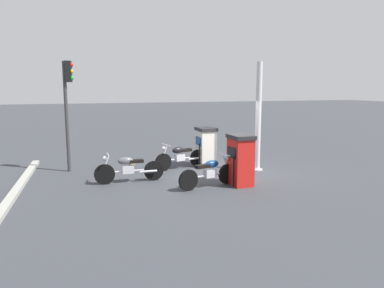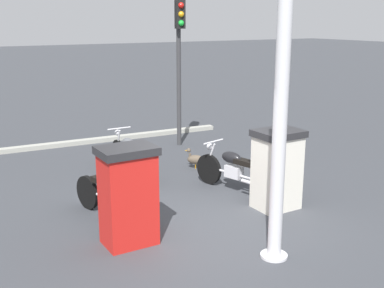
{
  "view_description": "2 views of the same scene",
  "coord_description": "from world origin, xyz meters",
  "px_view_note": "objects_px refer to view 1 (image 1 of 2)",
  "views": [
    {
      "loc": [
        5.03,
        11.18,
        2.96
      ],
      "look_at": [
        1.27,
        0.19,
        1.14
      ],
      "focal_mm": 33.78,
      "sensor_mm": 36.0,
      "label": 1
    },
    {
      "loc": [
        -6.36,
        4.14,
        3.39
      ],
      "look_at": [
        1.74,
        -0.6,
        0.97
      ],
      "focal_mm": 45.45,
      "sensor_mm": 36.0,
      "label": 2
    }
  ],
  "objects_px": {
    "wandering_duck": "(132,165)",
    "roadside_traffic_light": "(68,97)",
    "motorcycle_near_pump": "(180,157)",
    "fuel_pump_far": "(240,160)",
    "motorcycle_far_pump": "(209,172)",
    "motorcycle_extra": "(128,168)",
    "canopy_support_pole": "(258,119)",
    "fuel_pump_near": "(206,146)"
  },
  "relations": [
    {
      "from": "motorcycle_extra",
      "to": "motorcycle_far_pump",
      "type": "bearing_deg",
      "value": 149.47
    },
    {
      "from": "fuel_pump_near",
      "to": "motorcycle_extra",
      "type": "relative_size",
      "value": 0.67
    },
    {
      "from": "wandering_duck",
      "to": "roadside_traffic_light",
      "type": "height_order",
      "value": "roadside_traffic_light"
    },
    {
      "from": "fuel_pump_near",
      "to": "roadside_traffic_light",
      "type": "height_order",
      "value": "roadside_traffic_light"
    },
    {
      "from": "motorcycle_near_pump",
      "to": "canopy_support_pole",
      "type": "distance_m",
      "value": 3.13
    },
    {
      "from": "motorcycle_far_pump",
      "to": "motorcycle_extra",
      "type": "xyz_separation_m",
      "value": [
        2.21,
        -1.3,
        0.02
      ]
    },
    {
      "from": "motorcycle_far_pump",
      "to": "fuel_pump_far",
      "type": "bearing_deg",
      "value": 174.56
    },
    {
      "from": "motorcycle_near_pump",
      "to": "wandering_duck",
      "type": "distance_m",
      "value": 1.78
    },
    {
      "from": "fuel_pump_near",
      "to": "canopy_support_pole",
      "type": "relative_size",
      "value": 0.38
    },
    {
      "from": "roadside_traffic_light",
      "to": "wandering_duck",
      "type": "bearing_deg",
      "value": 160.45
    },
    {
      "from": "motorcycle_far_pump",
      "to": "motorcycle_extra",
      "type": "relative_size",
      "value": 0.92
    },
    {
      "from": "motorcycle_extra",
      "to": "canopy_support_pole",
      "type": "bearing_deg",
      "value": -176.91
    },
    {
      "from": "motorcycle_far_pump",
      "to": "roadside_traffic_light",
      "type": "relative_size",
      "value": 0.52
    },
    {
      "from": "canopy_support_pole",
      "to": "fuel_pump_far",
      "type": "bearing_deg",
      "value": 47.71
    },
    {
      "from": "motorcycle_near_pump",
      "to": "wandering_duck",
      "type": "xyz_separation_m",
      "value": [
        1.76,
        -0.12,
        -0.22
      ]
    },
    {
      "from": "roadside_traffic_light",
      "to": "canopy_support_pole",
      "type": "height_order",
      "value": "roadside_traffic_light"
    },
    {
      "from": "roadside_traffic_light",
      "to": "canopy_support_pole",
      "type": "xyz_separation_m",
      "value": [
        -6.39,
        1.96,
        -0.78
      ]
    },
    {
      "from": "fuel_pump_far",
      "to": "motorcycle_far_pump",
      "type": "height_order",
      "value": "fuel_pump_far"
    },
    {
      "from": "motorcycle_extra",
      "to": "roadside_traffic_light",
      "type": "xyz_separation_m",
      "value": [
        1.7,
        -2.21,
        2.16
      ]
    },
    {
      "from": "motorcycle_near_pump",
      "to": "fuel_pump_far",
      "type": "bearing_deg",
      "value": 111.37
    },
    {
      "from": "fuel_pump_near",
      "to": "motorcycle_near_pump",
      "type": "bearing_deg",
      "value": 8.87
    },
    {
      "from": "motorcycle_far_pump",
      "to": "fuel_pump_near",
      "type": "bearing_deg",
      "value": -109.11
    },
    {
      "from": "fuel_pump_near",
      "to": "motorcycle_far_pump",
      "type": "bearing_deg",
      "value": 70.89
    },
    {
      "from": "fuel_pump_far",
      "to": "motorcycle_far_pump",
      "type": "distance_m",
      "value": 1.04
    },
    {
      "from": "motorcycle_extra",
      "to": "fuel_pump_far",
      "type": "bearing_deg",
      "value": 156.35
    },
    {
      "from": "motorcycle_extra",
      "to": "roadside_traffic_light",
      "type": "relative_size",
      "value": 0.56
    },
    {
      "from": "motorcycle_extra",
      "to": "wandering_duck",
      "type": "relative_size",
      "value": 4.55
    },
    {
      "from": "fuel_pump_far",
      "to": "roadside_traffic_light",
      "type": "bearing_deg",
      "value": -36.42
    },
    {
      "from": "fuel_pump_far",
      "to": "canopy_support_pole",
      "type": "xyz_separation_m",
      "value": [
        -1.5,
        -1.65,
        1.06
      ]
    },
    {
      "from": "fuel_pump_far",
      "to": "wandering_duck",
      "type": "relative_size",
      "value": 3.24
    },
    {
      "from": "roadside_traffic_light",
      "to": "canopy_support_pole",
      "type": "distance_m",
      "value": 6.72
    },
    {
      "from": "fuel_pump_far",
      "to": "motorcycle_near_pump",
      "type": "bearing_deg",
      "value": -68.63
    },
    {
      "from": "motorcycle_near_pump",
      "to": "roadside_traffic_light",
      "type": "relative_size",
      "value": 0.53
    },
    {
      "from": "motorcycle_far_pump",
      "to": "canopy_support_pole",
      "type": "relative_size",
      "value": 0.52
    },
    {
      "from": "fuel_pump_near",
      "to": "motorcycle_near_pump",
      "type": "relative_size",
      "value": 0.71
    },
    {
      "from": "wandering_duck",
      "to": "fuel_pump_near",
      "type": "bearing_deg",
      "value": -179.09
    },
    {
      "from": "wandering_duck",
      "to": "fuel_pump_far",
      "type": "bearing_deg",
      "value": 134.58
    },
    {
      "from": "wandering_duck",
      "to": "roadside_traffic_light",
      "type": "xyz_separation_m",
      "value": [
        2.05,
        -0.73,
        2.4
      ]
    },
    {
      "from": "motorcycle_near_pump",
      "to": "motorcycle_far_pump",
      "type": "distance_m",
      "value": 2.66
    },
    {
      "from": "motorcycle_far_pump",
      "to": "roadside_traffic_light",
      "type": "bearing_deg",
      "value": -41.95
    },
    {
      "from": "fuel_pump_far",
      "to": "wandering_duck",
      "type": "distance_m",
      "value": 4.08
    },
    {
      "from": "fuel_pump_far",
      "to": "motorcycle_near_pump",
      "type": "relative_size",
      "value": 0.75
    }
  ]
}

